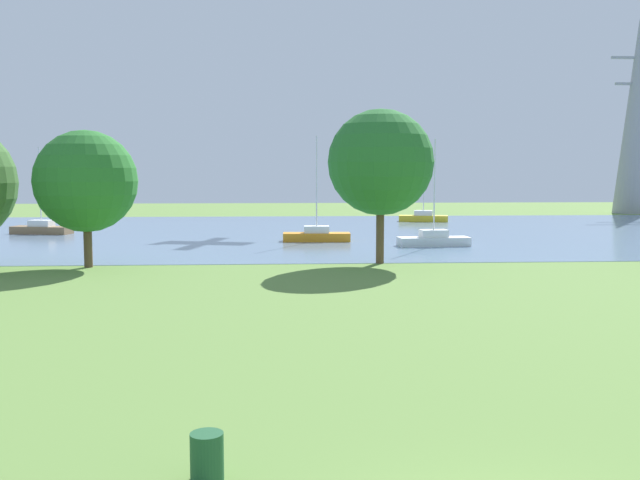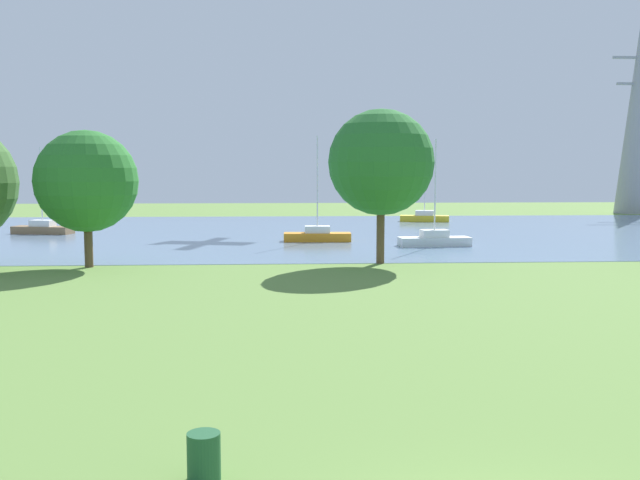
# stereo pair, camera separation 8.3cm
# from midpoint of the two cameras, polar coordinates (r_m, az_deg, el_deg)

# --- Properties ---
(ground_plane) EXTENTS (160.00, 160.00, 0.00)m
(ground_plane) POSITION_cam_midpoint_polar(r_m,az_deg,el_deg) (31.16, 2.56, -3.85)
(ground_plane) COLOR olive
(litter_bin) EXTENTS (0.56, 0.56, 0.80)m
(litter_bin) POSITION_cam_midpoint_polar(r_m,az_deg,el_deg) (12.47, -9.09, -16.75)
(litter_bin) COLOR #1E512D
(litter_bin) RESTS_ON ground
(water_surface) EXTENTS (140.00, 40.00, 0.02)m
(water_surface) POSITION_cam_midpoint_polar(r_m,az_deg,el_deg) (58.88, -0.19, 0.65)
(water_surface) COLOR #6480A0
(water_surface) RESTS_ON ground
(sailboat_yellow) EXTENTS (5.00, 2.43, 6.70)m
(sailboat_yellow) POSITION_cam_midpoint_polar(r_m,az_deg,el_deg) (71.51, 8.39, 1.83)
(sailboat_yellow) COLOR yellow
(sailboat_yellow) RESTS_ON water_surface
(sailboat_orange) EXTENTS (4.85, 1.68, 7.53)m
(sailboat_orange) POSITION_cam_midpoint_polar(r_m,az_deg,el_deg) (51.17, -0.16, 0.41)
(sailboat_orange) COLOR orange
(sailboat_orange) RESTS_ON water_surface
(sailboat_white) EXTENTS (4.90, 1.85, 7.17)m
(sailboat_white) POSITION_cam_midpoint_polar(r_m,az_deg,el_deg) (48.55, 9.19, 0.05)
(sailboat_white) COLOR white
(sailboat_white) RESTS_ON water_surface
(sailboat_brown) EXTENTS (5.02, 2.58, 6.93)m
(sailboat_brown) POSITION_cam_midpoint_polar(r_m,az_deg,el_deg) (61.35, -21.28, 0.89)
(sailboat_brown) COLOR brown
(sailboat_brown) RESTS_ON water_surface
(tree_east_far) EXTENTS (5.34, 5.34, 7.22)m
(tree_east_far) POSITION_cam_midpoint_polar(r_m,az_deg,el_deg) (39.30, -18.14, 4.48)
(tree_east_far) COLOR brown
(tree_east_far) RESTS_ON ground
(tree_east_near) EXTENTS (5.78, 5.78, 8.44)m
(tree_east_near) POSITION_cam_midpoint_polar(r_m,az_deg,el_deg) (39.05, 4.98, 6.20)
(tree_east_near) COLOR brown
(tree_east_near) RESTS_ON ground
(electricity_pylon) EXTENTS (6.40, 4.40, 22.71)m
(electricity_pylon) POSITION_cam_midpoint_polar(r_m,az_deg,el_deg) (92.65, 24.09, 9.01)
(electricity_pylon) COLOR gray
(electricity_pylon) RESTS_ON ground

